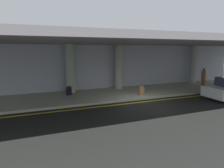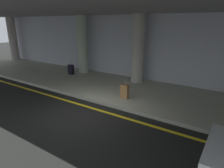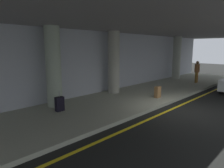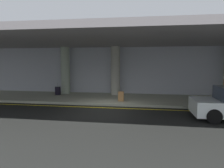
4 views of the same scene
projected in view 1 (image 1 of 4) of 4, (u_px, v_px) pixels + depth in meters
name	position (u px, v px, depth m)	size (l,w,h in m)	color
ground_plane	(146.00, 104.00, 11.94)	(60.00, 60.00, 0.00)	black
sidewalk	(125.00, 93.00, 14.78)	(26.00, 4.20, 0.15)	#A2A58F
lane_stripe_yellow	(142.00, 102.00, 12.42)	(26.00, 0.14, 0.01)	yellow
support_column_left_mid	(70.00, 69.00, 14.35)	(0.69, 0.69, 3.65)	#9CA993
support_column_center	(119.00, 67.00, 15.75)	(0.69, 0.69, 3.65)	#A2A091
support_column_right_mid	(193.00, 65.00, 18.55)	(0.69, 0.69, 3.65)	#9EA293
ceiling_overhang	(129.00, 42.00, 13.63)	(28.00, 13.20, 0.30)	gray
terminal_back_wall	(115.00, 67.00, 16.52)	(26.00, 0.30, 3.80)	#ABAFB8
traveler_with_luggage	(203.00, 77.00, 16.37)	(0.38, 0.38, 1.68)	olive
suitcase_upright_primary	(69.00, 91.00, 13.71)	(0.36, 0.22, 0.90)	black
suitcase_upright_secondary	(141.00, 90.00, 13.86)	(0.36, 0.22, 0.90)	#996B3D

